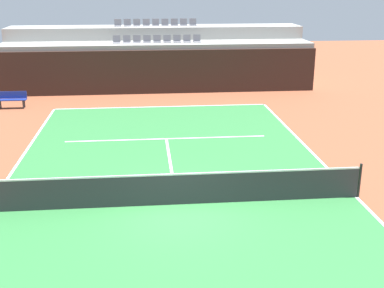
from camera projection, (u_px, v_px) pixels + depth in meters
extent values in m
plane|color=brown|center=(177.00, 205.00, 14.63)|extent=(80.00, 80.00, 0.00)
cube|color=#2D7238|center=(177.00, 205.00, 14.63)|extent=(11.00, 24.00, 0.01)
cube|color=white|center=(161.00, 107.00, 25.93)|extent=(11.00, 0.10, 0.00)
cube|color=white|center=(356.00, 197.00, 15.13)|extent=(0.10, 24.00, 0.00)
cube|color=white|center=(166.00, 139.00, 20.68)|extent=(8.26, 0.10, 0.00)
cube|color=white|center=(171.00, 166.00, 17.65)|extent=(0.10, 6.40, 0.00)
cube|color=black|center=(158.00, 72.00, 28.70)|extent=(18.36, 0.30, 2.49)
cube|color=#9E9E99|center=(158.00, 66.00, 29.94)|extent=(18.36, 2.40, 2.75)
cube|color=#9E9E99|center=(156.00, 54.00, 32.09)|extent=(18.36, 2.40, 3.51)
cube|color=slate|center=(117.00, 43.00, 29.28)|extent=(0.44, 0.44, 0.04)
cube|color=slate|center=(117.00, 39.00, 29.40)|extent=(0.44, 0.04, 0.40)
cube|color=slate|center=(127.00, 43.00, 29.33)|extent=(0.44, 0.44, 0.04)
cube|color=slate|center=(127.00, 38.00, 29.46)|extent=(0.44, 0.04, 0.40)
cube|color=slate|center=(137.00, 43.00, 29.39)|extent=(0.44, 0.44, 0.04)
cube|color=slate|center=(137.00, 38.00, 29.51)|extent=(0.44, 0.04, 0.40)
cube|color=slate|center=(147.00, 42.00, 29.44)|extent=(0.44, 0.44, 0.04)
cube|color=slate|center=(147.00, 38.00, 29.57)|extent=(0.44, 0.04, 0.40)
cube|color=slate|center=(157.00, 42.00, 29.50)|extent=(0.44, 0.44, 0.04)
cube|color=slate|center=(157.00, 38.00, 29.62)|extent=(0.44, 0.04, 0.40)
cube|color=slate|center=(167.00, 42.00, 29.55)|extent=(0.44, 0.44, 0.04)
cube|color=slate|center=(167.00, 38.00, 29.68)|extent=(0.44, 0.04, 0.40)
cube|color=slate|center=(177.00, 42.00, 29.61)|extent=(0.44, 0.44, 0.04)
cube|color=slate|center=(177.00, 38.00, 29.73)|extent=(0.44, 0.04, 0.40)
cube|color=slate|center=(187.00, 42.00, 29.66)|extent=(0.44, 0.44, 0.04)
cube|color=slate|center=(187.00, 38.00, 29.78)|extent=(0.44, 0.04, 0.40)
cube|color=slate|center=(197.00, 42.00, 29.72)|extent=(0.44, 0.44, 0.04)
cube|color=slate|center=(197.00, 38.00, 29.84)|extent=(0.44, 0.04, 0.40)
cube|color=slate|center=(118.00, 26.00, 31.31)|extent=(0.44, 0.44, 0.04)
cube|color=slate|center=(118.00, 22.00, 31.43)|extent=(0.44, 0.04, 0.40)
cube|color=slate|center=(127.00, 26.00, 31.37)|extent=(0.44, 0.44, 0.04)
cube|color=slate|center=(127.00, 22.00, 31.49)|extent=(0.44, 0.04, 0.40)
cube|color=slate|center=(137.00, 26.00, 31.42)|extent=(0.44, 0.44, 0.04)
cube|color=slate|center=(137.00, 22.00, 31.54)|extent=(0.44, 0.04, 0.40)
cube|color=slate|center=(146.00, 26.00, 31.48)|extent=(0.44, 0.44, 0.04)
cube|color=slate|center=(146.00, 22.00, 31.60)|extent=(0.44, 0.04, 0.40)
cube|color=slate|center=(156.00, 26.00, 31.53)|extent=(0.44, 0.44, 0.04)
cube|color=slate|center=(156.00, 22.00, 31.65)|extent=(0.44, 0.04, 0.40)
cube|color=slate|center=(165.00, 26.00, 31.59)|extent=(0.44, 0.44, 0.04)
cube|color=slate|center=(165.00, 22.00, 31.71)|extent=(0.44, 0.04, 0.40)
cube|color=slate|center=(175.00, 26.00, 31.64)|extent=(0.44, 0.44, 0.04)
cube|color=slate|center=(174.00, 22.00, 31.76)|extent=(0.44, 0.04, 0.40)
cube|color=slate|center=(184.00, 25.00, 31.70)|extent=(0.44, 0.44, 0.04)
cube|color=slate|center=(184.00, 22.00, 31.82)|extent=(0.44, 0.04, 0.40)
cube|color=slate|center=(193.00, 25.00, 31.75)|extent=(0.44, 0.44, 0.04)
cube|color=slate|center=(193.00, 22.00, 31.87)|extent=(0.44, 0.04, 0.40)
cylinder|color=black|center=(360.00, 180.00, 14.97)|extent=(0.08, 0.08, 1.07)
cube|color=#333338|center=(177.00, 190.00, 14.49)|extent=(10.90, 0.02, 0.92)
cube|color=white|center=(177.00, 174.00, 14.33)|extent=(10.90, 0.04, 0.05)
cube|color=navy|center=(11.00, 100.00, 25.51)|extent=(1.50, 0.40, 0.05)
cube|color=navy|center=(12.00, 95.00, 25.61)|extent=(1.50, 0.04, 0.36)
cube|color=#2D2D33|center=(23.00, 105.00, 25.51)|extent=(0.06, 0.06, 0.42)
cube|color=#2D2D33|center=(1.00, 104.00, 25.66)|extent=(0.06, 0.06, 0.42)
cube|color=#2D2D33|center=(24.00, 103.00, 25.77)|extent=(0.06, 0.06, 0.42)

